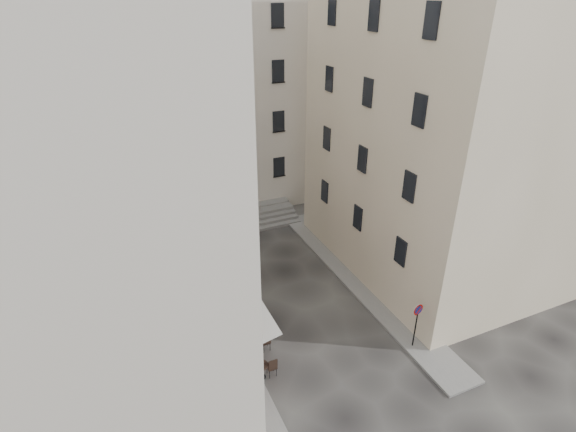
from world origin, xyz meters
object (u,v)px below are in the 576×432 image
bistro_table_a (261,369)px  pedestrian (246,304)px  no_parking_sign (417,318)px  bistro_table_b (256,344)px

bistro_table_a → pedestrian: (0.77, 4.13, 0.40)m
pedestrian → no_parking_sign: bearing=113.1°
no_parking_sign → bistro_table_a: no_parking_sign is taller
bistro_table_a → pedestrian: bearing=79.4°
no_parking_sign → pedestrian: size_ratio=1.42×
no_parking_sign → bistro_table_a: bearing=162.5°
bistro_table_a → bistro_table_b: bistro_table_a is taller
bistro_table_b → pedestrian: pedestrian is taller
bistro_table_a → no_parking_sign: bearing=-9.0°
bistro_table_a → pedestrian: size_ratio=0.78×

